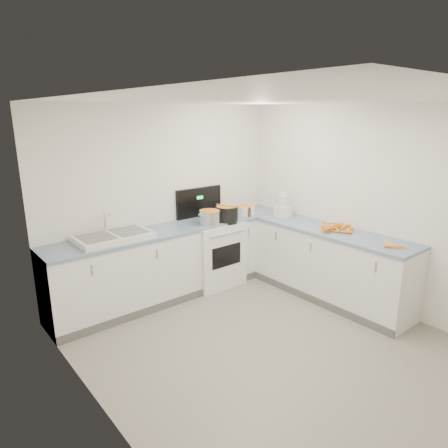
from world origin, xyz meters
TOP-DOWN VIEW (x-y plane):
  - floor at (0.00, 0.00)m, footprint 3.50×4.00m
  - ceiling at (0.00, 0.00)m, footprint 3.50×4.00m
  - wall_back at (0.00, 2.00)m, footprint 3.50×0.00m
  - wall_left at (-1.75, 0.00)m, footprint 0.00×4.00m
  - wall_right at (1.75, 0.00)m, footprint 0.00×4.00m
  - counter_back at (0.00, 1.70)m, footprint 3.50×0.62m
  - counter_right at (1.45, 0.30)m, footprint 0.62×2.20m
  - stove at (0.55, 1.69)m, footprint 0.76×0.65m
  - sink at (-0.90, 1.70)m, footprint 0.86×0.52m
  - steel_pot at (0.40, 1.52)m, footprint 0.35×0.35m
  - black_pot at (0.69, 1.52)m, footprint 0.40×0.40m
  - wooden_spoon at (0.69, 1.52)m, footprint 0.10×0.35m
  - mixing_bowl at (1.13, 1.62)m, footprint 0.32×0.32m
  - extract_bottle at (1.08, 1.48)m, footprint 0.05×0.05m
  - spice_jar at (1.05, 1.55)m, footprint 0.05×0.05m
  - food_processor at (1.48, 1.19)m, footprint 0.20×0.23m
  - carrot_pile at (1.46, 0.27)m, footprint 0.48×0.50m
  - peeled_carrots at (1.40, -0.56)m, footprint 0.16×0.29m
  - peelings at (-1.12, 1.71)m, footprint 0.22×0.23m

SIDE VIEW (x-z plane):
  - floor at x=0.00m, z-range 0.00..0.00m
  - counter_back at x=0.00m, z-range 0.00..0.94m
  - counter_right at x=1.45m, z-range 0.00..0.94m
  - stove at x=0.55m, z-range -0.21..1.15m
  - peeled_carrots at x=1.40m, z-range 0.94..0.98m
  - carrot_pile at x=1.46m, z-range 0.93..1.02m
  - sink at x=-0.90m, z-range 0.82..1.13m
  - spice_jar at x=1.05m, z-range 0.94..1.02m
  - extract_bottle at x=1.08m, z-range 0.94..1.06m
  - mixing_bowl at x=1.13m, z-range 0.94..1.07m
  - peelings at x=-1.12m, z-range 1.01..1.02m
  - steel_pot at x=0.40m, z-range 0.92..1.13m
  - black_pot at x=0.69m, z-range 0.92..1.14m
  - food_processor at x=1.48m, z-range 0.91..1.27m
  - wooden_spoon at x=0.69m, z-range 1.15..1.16m
  - wall_back at x=0.00m, z-range 0.00..2.50m
  - wall_left at x=-1.75m, z-range 0.00..2.50m
  - wall_right at x=1.75m, z-range 0.00..2.50m
  - ceiling at x=0.00m, z-range 2.50..2.50m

